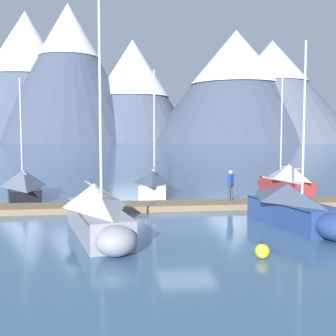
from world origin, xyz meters
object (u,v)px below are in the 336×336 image
object	(u,v)px
person_on_dock	(231,184)
mooring_buoy_channel_marker	(262,251)
sailboat_nearest_berth	(23,184)
sailboat_mid_dock_starboard	(296,208)
sailboat_second_berth	(97,211)
sailboat_mid_dock_port	(154,183)
sailboat_far_berth	(285,178)

from	to	relation	value
person_on_dock	mooring_buoy_channel_marker	distance (m)	9.77
sailboat_nearest_berth	mooring_buoy_channel_marker	world-z (taller)	sailboat_nearest_berth
sailboat_nearest_berth	sailboat_mid_dock_starboard	size ratio (longest dim) A/B	0.98
sailboat_second_berth	sailboat_nearest_berth	bearing A→B (deg)	114.54
sailboat_second_berth	sailboat_mid_dock_port	size ratio (longest dim) A/B	1.15
sailboat_mid_dock_port	person_on_dock	world-z (taller)	sailboat_mid_dock_port
sailboat_mid_dock_starboard	mooring_buoy_channel_marker	size ratio (longest dim) A/B	13.81
sailboat_second_berth	person_on_dock	world-z (taller)	sailboat_second_berth
sailboat_mid_dock_port	person_on_dock	distance (m)	6.64
sailboat_second_berth	sailboat_mid_dock_starboard	distance (m)	8.30
sailboat_mid_dock_port	mooring_buoy_channel_marker	size ratio (longest dim) A/B	14.70
sailboat_nearest_berth	mooring_buoy_channel_marker	distance (m)	17.89
sailboat_second_berth	sailboat_mid_dock_starboard	xyz separation A→B (m)	(8.29, 0.20, -0.11)
mooring_buoy_channel_marker	sailboat_far_berth	bearing A→B (deg)	64.58
sailboat_second_berth	sailboat_mid_dock_port	bearing A→B (deg)	73.20
sailboat_second_berth	sailboat_mid_dock_starboard	size ratio (longest dim) A/B	1.22
person_on_dock	sailboat_second_berth	bearing A→B (deg)	-141.03
sailboat_mid_dock_port	sailboat_far_berth	bearing A→B (deg)	-0.54
sailboat_far_berth	mooring_buoy_channel_marker	bearing A→B (deg)	-115.42
sailboat_mid_dock_port	sailboat_mid_dock_starboard	world-z (taller)	sailboat_mid_dock_port
sailboat_mid_dock_starboard	person_on_dock	world-z (taller)	sailboat_mid_dock_starboard
sailboat_nearest_berth	sailboat_far_berth	world-z (taller)	sailboat_far_berth
sailboat_second_berth	mooring_buoy_channel_marker	xyz separation A→B (m)	(5.29, -3.90, -0.72)
mooring_buoy_channel_marker	sailboat_nearest_berth	bearing A→B (deg)	124.82
sailboat_nearest_berth	sailboat_second_berth	xyz separation A→B (m)	(4.92, -10.77, 0.13)
sailboat_far_berth	person_on_dock	distance (m)	7.70
mooring_buoy_channel_marker	sailboat_mid_dock_port	bearing A→B (deg)	97.21
sailboat_second_berth	sailboat_far_berth	xyz separation A→B (m)	(12.43, 11.11, -0.06)
sailboat_mid_dock_port	sailboat_far_berth	distance (m)	9.05
sailboat_nearest_berth	sailboat_second_berth	size ratio (longest dim) A/B	0.80
sailboat_second_berth	sailboat_mid_dock_port	distance (m)	11.70
sailboat_nearest_berth	sailboat_mid_dock_starboard	world-z (taller)	sailboat_mid_dock_starboard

